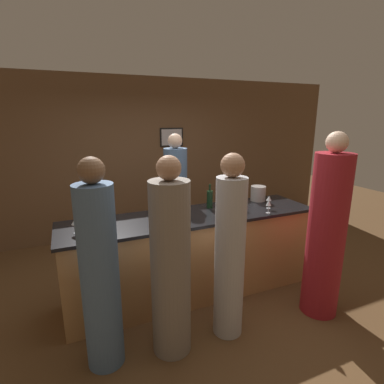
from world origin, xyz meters
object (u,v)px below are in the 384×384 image
(guest_2, at_px, (100,274))
(wine_bottle_0, at_px, (210,199))
(bartender, at_px, (176,206))
(ice_bucket, at_px, (258,193))
(wine_bottle_1, at_px, (154,204))
(guest_0, at_px, (230,253))
(wine_bottle_2, at_px, (173,204))
(guest_3, at_px, (171,266))
(guest_1, at_px, (326,234))

(guest_2, distance_m, wine_bottle_0, 1.71)
(bartender, relative_size, ice_bucket, 9.49)
(bartender, distance_m, ice_bucket, 1.16)
(wine_bottle_1, bearing_deg, wine_bottle_0, -4.49)
(wine_bottle_0, height_order, ice_bucket, wine_bottle_0)
(wine_bottle_0, xyz_separation_m, wine_bottle_1, (-0.71, 0.06, -0.00))
(guest_0, distance_m, wine_bottle_1, 1.14)
(wine_bottle_1, bearing_deg, guest_0, -66.15)
(guest_2, height_order, ice_bucket, guest_2)
(bartender, relative_size, wine_bottle_2, 6.90)
(wine_bottle_0, bearing_deg, bartender, 111.12)
(guest_3, distance_m, ice_bucket, 1.91)
(guest_0, bearing_deg, guest_3, 179.78)
(guest_3, xyz_separation_m, wine_bottle_2, (0.36, 0.95, 0.27))
(bartender, bearing_deg, wine_bottle_0, 111.12)
(wine_bottle_2, xyz_separation_m, ice_bucket, (1.24, 0.04, -0.01))
(bartender, xyz_separation_m, guest_3, (-0.62, -1.56, -0.04))
(guest_0, height_order, wine_bottle_0, guest_0)
(guest_0, bearing_deg, guest_2, 176.15)
(guest_0, height_order, guest_3, guest_3)
(wine_bottle_1, height_order, ice_bucket, wine_bottle_1)
(bartender, xyz_separation_m, guest_1, (1.08, -1.67, 0.03))
(guest_1, bearing_deg, guest_3, 176.30)
(guest_2, bearing_deg, guest_3, -7.46)
(wine_bottle_1, bearing_deg, guest_1, -35.77)
(guest_2, distance_m, wine_bottle_1, 1.22)
(guest_0, distance_m, guest_3, 0.60)
(wine_bottle_0, bearing_deg, guest_3, -131.76)
(wine_bottle_1, bearing_deg, ice_bucket, -0.76)
(wine_bottle_1, xyz_separation_m, wine_bottle_2, (0.22, -0.06, -0.01))
(guest_0, xyz_separation_m, wine_bottle_0, (0.26, 0.96, 0.26))
(guest_0, relative_size, ice_bucket, 9.06)
(wine_bottle_0, height_order, wine_bottle_2, wine_bottle_0)
(guest_3, bearing_deg, guest_0, -0.22)
(guest_1, bearing_deg, bartender, 122.99)
(guest_3, bearing_deg, wine_bottle_2, 69.08)
(ice_bucket, bearing_deg, wine_bottle_2, -177.99)
(ice_bucket, bearing_deg, guest_3, -148.30)
(wine_bottle_2, bearing_deg, guest_1, -38.28)
(guest_1, relative_size, wine_bottle_0, 6.56)
(guest_2, bearing_deg, guest_0, -3.85)
(guest_1, distance_m, ice_bucket, 1.12)
(guest_1, height_order, guest_2, guest_1)
(guest_3, xyz_separation_m, ice_bucket, (1.61, 0.99, 0.26))
(guest_3, distance_m, wine_bottle_1, 1.06)
(guest_1, relative_size, wine_bottle_2, 7.21)
(wine_bottle_1, bearing_deg, guest_2, -128.36)
(guest_2, xyz_separation_m, ice_bucket, (2.20, 0.91, 0.25))
(guest_2, distance_m, ice_bucket, 2.39)
(bartender, xyz_separation_m, guest_0, (-0.03, -1.56, -0.03))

